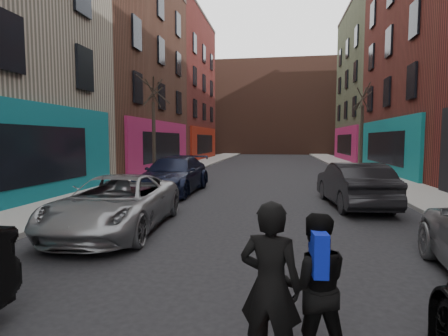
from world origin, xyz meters
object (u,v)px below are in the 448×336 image
(parked_left_end, at_px, (174,175))
(skateboarder, at_px, (270,286))
(tree_left_far, at_px, (154,119))
(tree_right_far, at_px, (362,120))
(parked_right_end, at_px, (354,184))
(parked_left_far, at_px, (117,203))
(pedestrian, at_px, (314,285))

(parked_left_end, xyz_separation_m, skateboarder, (4.27, -10.85, 0.14))
(skateboarder, bearing_deg, tree_left_far, -53.60)
(tree_right_far, bearing_deg, parked_right_end, -103.35)
(parked_left_far, relative_size, pedestrian, 3.20)
(parked_left_far, height_order, parked_left_end, parked_left_end)
(tree_left_far, xyz_separation_m, parked_left_far, (3.00, -10.76, -2.71))
(parked_left_far, bearing_deg, tree_left_far, 101.64)
(tree_left_far, distance_m, skateboarder, 17.23)
(tree_left_far, bearing_deg, parked_left_far, -74.42)
(pedestrian, bearing_deg, tree_left_far, -69.49)
(parked_left_far, distance_m, parked_right_end, 7.61)
(tree_left_far, bearing_deg, pedestrian, -64.31)
(pedestrian, bearing_deg, skateboarder, 37.85)
(parked_left_end, bearing_deg, parked_right_end, -14.68)
(parked_left_end, relative_size, parked_right_end, 1.16)
(tree_left_far, height_order, tree_right_far, tree_right_far)
(parked_left_end, bearing_deg, tree_left_far, 119.66)
(parked_left_far, distance_m, pedestrian, 6.19)
(parked_left_end, bearing_deg, tree_right_far, 48.57)
(skateboarder, xyz_separation_m, pedestrian, (0.43, 0.40, -0.13))
(tree_left_far, distance_m, parked_right_end, 11.81)
(parked_left_far, xyz_separation_m, parked_left_end, (-0.40, 6.01, 0.08))
(skateboarder, bearing_deg, parked_right_end, -93.14)
(tree_right_far, relative_size, pedestrian, 4.51)
(skateboarder, bearing_deg, parked_left_far, -38.71)
(parked_right_end, distance_m, pedestrian, 8.80)
(tree_right_far, bearing_deg, skateboarder, -104.35)
(tree_left_far, bearing_deg, parked_left_end, -61.28)
(parked_right_end, bearing_deg, parked_left_end, -20.81)
(parked_left_far, height_order, parked_right_end, parked_right_end)
(parked_left_end, height_order, parked_right_end, parked_left_end)
(skateboarder, bearing_deg, pedestrian, -124.36)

